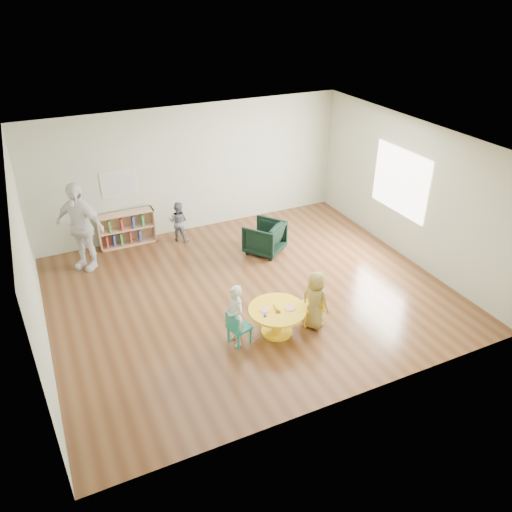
# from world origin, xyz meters

# --- Properties ---
(room) EXTENTS (7.10, 7.00, 2.80)m
(room) POSITION_xyz_m (0.01, 0.00, 1.89)
(room) COLOR #57331B
(room) RESTS_ON ground
(activity_table) EXTENTS (0.93, 0.93, 0.51)m
(activity_table) POSITION_xyz_m (-0.08, -1.28, 0.32)
(activity_table) COLOR yellow
(activity_table) RESTS_ON ground
(kid_chair_left) EXTENTS (0.39, 0.39, 0.59)m
(kid_chair_left) POSITION_xyz_m (-0.77, -1.26, 0.31)
(kid_chair_left) COLOR #188878
(kid_chair_left) RESTS_ON ground
(kid_chair_right) EXTENTS (0.42, 0.42, 0.63)m
(kid_chair_right) POSITION_xyz_m (0.63, -1.28, 0.34)
(kid_chair_right) COLOR yellow
(kid_chair_right) RESTS_ON ground
(bookshelf) EXTENTS (1.20, 0.30, 0.75)m
(bookshelf) POSITION_xyz_m (-1.61, 2.86, 0.37)
(bookshelf) COLOR tan
(bookshelf) RESTS_ON ground
(alphabet_poster) EXTENTS (0.74, 0.01, 0.54)m
(alphabet_poster) POSITION_xyz_m (-1.60, 2.98, 1.35)
(alphabet_poster) COLOR white
(alphabet_poster) RESTS_ON ground
(armchair) EXTENTS (1.01, 1.02, 0.67)m
(armchair) POSITION_xyz_m (0.93, 1.27, 0.33)
(armchair) COLOR black
(armchair) RESTS_ON ground
(child_left) EXTENTS (0.29, 0.41, 1.05)m
(child_left) POSITION_xyz_m (-0.79, -1.23, 0.52)
(child_left) COLOR silver
(child_left) RESTS_ON ground
(child_right) EXTENTS (0.49, 0.59, 1.02)m
(child_right) POSITION_xyz_m (0.56, -1.37, 0.51)
(child_right) COLOR yellow
(child_right) RESTS_ON ground
(toddler) EXTENTS (0.56, 0.54, 0.90)m
(toddler) POSITION_xyz_m (-0.53, 2.54, 0.45)
(toddler) COLOR #161838
(toddler) RESTS_ON ground
(adult_caretaker) EXTENTS (1.06, 1.04, 1.79)m
(adult_caretaker) POSITION_xyz_m (-2.57, 2.22, 0.90)
(adult_caretaker) COLOR white
(adult_caretaker) RESTS_ON ground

